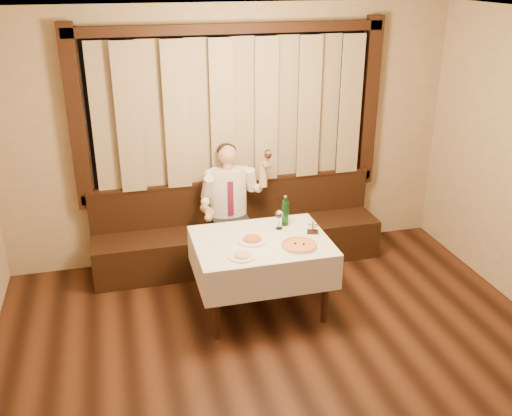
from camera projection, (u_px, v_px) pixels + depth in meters
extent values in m
cube|color=silver|center=(345.00, 34.00, 3.05)|extent=(5.00, 6.00, 0.01)
cube|color=tan|center=(231.00, 137.00, 6.27)|extent=(5.00, 0.01, 2.80)
cube|color=black|center=(231.00, 110.00, 6.13)|extent=(3.00, 0.02, 1.60)
cube|color=orange|center=(167.00, 142.00, 6.08)|extent=(0.50, 0.01, 0.40)
cube|color=black|center=(233.00, 185.00, 6.43)|extent=(3.30, 0.12, 0.10)
cube|color=black|center=(230.00, 28.00, 5.77)|extent=(3.30, 0.12, 0.10)
cube|color=black|center=(76.00, 121.00, 5.73)|extent=(0.16, 0.12, 1.90)
cube|color=black|center=(369.00, 103.00, 6.47)|extent=(0.16, 0.12, 1.90)
cube|color=#988661|center=(233.00, 112.00, 6.05)|extent=(2.90, 0.08, 1.55)
cube|color=black|center=(239.00, 245.00, 6.45)|extent=(3.20, 0.60, 0.45)
cube|color=black|center=(233.00, 200.00, 6.48)|extent=(3.20, 0.12, 0.45)
cube|color=black|center=(233.00, 180.00, 6.39)|extent=(3.20, 0.14, 0.04)
cylinder|color=black|center=(216.00, 305.00, 5.07)|extent=(0.06, 0.06, 0.71)
cylinder|color=black|center=(325.00, 289.00, 5.32)|extent=(0.06, 0.06, 0.71)
cylinder|color=black|center=(202.00, 266.00, 5.73)|extent=(0.06, 0.06, 0.71)
cylinder|color=black|center=(300.00, 253.00, 5.97)|extent=(0.06, 0.06, 0.71)
cube|color=black|center=(261.00, 242.00, 5.38)|extent=(1.20, 0.90, 0.04)
cube|color=white|center=(261.00, 240.00, 5.37)|extent=(1.26, 0.96, 0.01)
cube|color=white|center=(275.00, 281.00, 5.01)|extent=(1.26, 0.01, 0.35)
cube|color=white|center=(249.00, 235.00, 5.86)|extent=(1.26, 0.01, 0.35)
cube|color=white|center=(196.00, 265.00, 5.29)|extent=(0.01, 0.96, 0.35)
cube|color=white|center=(323.00, 249.00, 5.58)|extent=(0.01, 0.96, 0.35)
cylinder|color=white|center=(299.00, 246.00, 5.23)|extent=(0.34, 0.34, 0.01)
cylinder|color=#D54B20|center=(299.00, 245.00, 5.23)|extent=(0.31, 0.31, 0.01)
torus|color=tan|center=(299.00, 245.00, 5.23)|extent=(0.32, 0.32, 0.02)
sphere|color=black|center=(295.00, 244.00, 5.24)|extent=(0.02, 0.02, 0.02)
sphere|color=black|center=(304.00, 244.00, 5.23)|extent=(0.02, 0.02, 0.02)
cylinder|color=white|center=(252.00, 240.00, 5.34)|extent=(0.28, 0.28, 0.02)
ellipsoid|color=#CA4B20|center=(252.00, 236.00, 5.32)|extent=(0.18, 0.18, 0.08)
cylinder|color=white|center=(242.00, 257.00, 5.04)|extent=(0.24, 0.24, 0.01)
ellipsoid|color=#CCC184|center=(242.00, 252.00, 5.03)|extent=(0.15, 0.15, 0.07)
cylinder|color=#11531D|center=(285.00, 213.00, 5.63)|extent=(0.07, 0.07, 0.25)
cylinder|color=#11531D|center=(285.00, 200.00, 5.57)|extent=(0.03, 0.03, 0.06)
cylinder|color=silver|center=(286.00, 196.00, 5.56)|extent=(0.03, 0.03, 0.01)
cylinder|color=white|center=(279.00, 229.00, 5.59)|extent=(0.07, 0.07, 0.01)
cylinder|color=white|center=(279.00, 223.00, 5.57)|extent=(0.01, 0.01, 0.10)
ellipsoid|color=white|center=(279.00, 214.00, 5.53)|extent=(0.07, 0.07, 0.09)
cube|color=black|center=(313.00, 232.00, 5.49)|extent=(0.12, 0.08, 0.04)
cube|color=black|center=(313.00, 226.00, 5.47)|extent=(0.03, 0.05, 0.08)
cylinder|color=white|center=(309.00, 228.00, 5.48)|extent=(0.03, 0.03, 0.06)
cylinder|color=silver|center=(310.00, 225.00, 5.46)|extent=(0.03, 0.03, 0.01)
cylinder|color=white|center=(316.00, 228.00, 5.47)|extent=(0.03, 0.03, 0.06)
cylinder|color=silver|center=(316.00, 225.00, 5.46)|extent=(0.03, 0.03, 0.01)
cube|color=black|center=(231.00, 226.00, 6.20)|extent=(0.39, 0.44, 0.16)
cube|color=black|center=(226.00, 260.00, 6.10)|extent=(0.11, 0.12, 0.45)
cube|color=black|center=(246.00, 258.00, 6.15)|extent=(0.11, 0.12, 0.45)
ellipsoid|color=white|center=(228.00, 192.00, 6.20)|extent=(0.41, 0.25, 0.53)
cube|color=maroon|center=(231.00, 199.00, 6.09)|extent=(0.06, 0.01, 0.39)
cylinder|color=tan|center=(227.00, 166.00, 6.08)|extent=(0.10, 0.10, 0.08)
sphere|color=tan|center=(227.00, 154.00, 6.03)|extent=(0.20, 0.20, 0.20)
ellipsoid|color=black|center=(227.00, 151.00, 6.04)|extent=(0.21, 0.21, 0.16)
sphere|color=white|center=(210.00, 175.00, 6.07)|extent=(0.13, 0.13, 0.13)
sphere|color=white|center=(245.00, 172.00, 6.16)|extent=(0.13, 0.13, 0.13)
sphere|color=tan|center=(208.00, 218.00, 5.82)|extent=(0.08, 0.08, 0.08)
sphere|color=tan|center=(267.00, 164.00, 6.01)|extent=(0.09, 0.09, 0.09)
cylinder|color=white|center=(267.00, 161.00, 5.96)|extent=(0.01, 0.01, 0.11)
ellipsoid|color=white|center=(268.00, 154.00, 5.93)|extent=(0.08, 0.08, 0.10)
ellipsoid|color=#4C070F|center=(268.00, 156.00, 5.94)|extent=(0.06, 0.06, 0.06)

